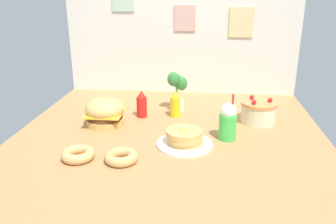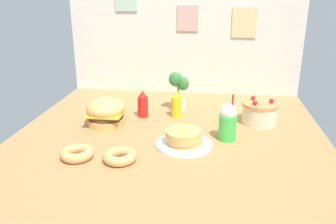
% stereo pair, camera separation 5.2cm
% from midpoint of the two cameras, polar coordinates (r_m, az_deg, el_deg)
% --- Properties ---
extents(ground_plane, '(2.05, 2.15, 0.02)m').
position_cam_midpoint_polar(ground_plane, '(2.28, 0.72, -4.47)').
color(ground_plane, '#B27F4C').
extents(back_wall, '(2.05, 0.04, 1.10)m').
position_cam_midpoint_polar(back_wall, '(3.17, 3.16, 12.96)').
color(back_wall, silver).
rests_on(back_wall, ground_plane).
extents(burger, '(0.27, 0.27, 0.20)m').
position_cam_midpoint_polar(burger, '(2.50, -9.52, 0.06)').
color(burger, '#DBA859').
rests_on(burger, ground_plane).
extents(pancake_stack, '(0.35, 0.35, 0.12)m').
position_cam_midpoint_polar(pancake_stack, '(2.16, 3.34, -4.42)').
color(pancake_stack, white).
rests_on(pancake_stack, ground_plane).
extents(layer_cake, '(0.26, 0.26, 0.19)m').
position_cam_midpoint_polar(layer_cake, '(2.58, 15.29, -0.12)').
color(layer_cake, beige).
rests_on(layer_cake, ground_plane).
extents(ketchup_bottle, '(0.08, 0.08, 0.21)m').
position_cam_midpoint_polar(ketchup_bottle, '(2.62, -3.56, 1.24)').
color(ketchup_bottle, red).
rests_on(ketchup_bottle, ground_plane).
extents(mustard_bottle, '(0.08, 0.08, 0.21)m').
position_cam_midpoint_polar(mustard_bottle, '(2.62, 1.96, 1.23)').
color(mustard_bottle, yellow).
rests_on(mustard_bottle, ground_plane).
extents(cream_soda_cup, '(0.11, 0.11, 0.31)m').
position_cam_midpoint_polar(cream_soda_cup, '(2.24, 10.37, -1.63)').
color(cream_soda_cup, green).
rests_on(cream_soda_cup, ground_plane).
extents(donut_pink_glaze, '(0.19, 0.19, 0.06)m').
position_cam_midpoint_polar(donut_pink_glaze, '(2.07, -13.91, -6.54)').
color(donut_pink_glaze, tan).
rests_on(donut_pink_glaze, ground_plane).
extents(donut_chocolate, '(0.19, 0.19, 0.06)m').
position_cam_midpoint_polar(donut_chocolate, '(1.99, -7.12, -7.15)').
color(donut_chocolate, tan).
rests_on(donut_chocolate, ground_plane).
extents(potted_plant, '(0.15, 0.12, 0.31)m').
position_cam_midpoint_polar(potted_plant, '(2.74, 2.22, 3.70)').
color(potted_plant, white).
rests_on(potted_plant, ground_plane).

